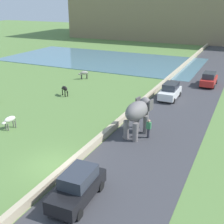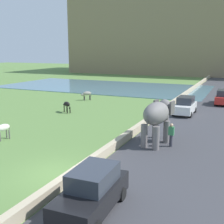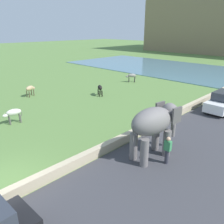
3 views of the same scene
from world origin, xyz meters
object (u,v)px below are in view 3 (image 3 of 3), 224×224
object	(u,v)px
elephant	(155,124)
person_beside_elephant	(167,150)
cow_white	(13,113)
cow_black	(100,88)
cow_tan	(30,89)
car_white	(223,102)
cow_grey	(131,76)

from	to	relation	value
elephant	person_beside_elephant	world-z (taller)	elephant
person_beside_elephant	cow_white	xyz separation A→B (m)	(-11.36, -3.41, -0.04)
cow_black	cow_tan	world-z (taller)	same
elephant	person_beside_elephant	xyz separation A→B (m)	(1.00, -0.13, -1.16)
elephant	car_white	distance (m)	10.46
cow_tan	person_beside_elephant	bearing A→B (deg)	-3.21
elephant	cow_tan	xyz separation A→B (m)	(-16.48, 0.85, -1.20)
car_white	cow_black	world-z (taller)	car_white
cow_white	cow_grey	bearing A→B (deg)	99.36
cow_black	cow_tan	xyz separation A→B (m)	(-5.12, -5.44, 0.00)
elephant	person_beside_elephant	bearing A→B (deg)	-7.29
car_white	person_beside_elephant	bearing A→B (deg)	-84.43
elephant	cow_tan	world-z (taller)	elephant
person_beside_elephant	cow_white	world-z (taller)	person_beside_elephant
elephant	cow_white	size ratio (longest dim) A/B	2.51
elephant	cow_grey	bearing A→B (deg)	133.86
cow_black	elephant	bearing A→B (deg)	-28.96
elephant	cow_grey	world-z (taller)	elephant
car_white	cow_black	distance (m)	12.06
car_white	cow_grey	size ratio (longest dim) A/B	3.26
cow_black	cow_white	world-z (taller)	same
car_white	cow_grey	bearing A→B (deg)	165.74
car_white	cow_tan	size ratio (longest dim) A/B	2.89
cow_grey	person_beside_elephant	bearing A→B (deg)	-44.32
car_white	cow_tan	bearing A→B (deg)	-149.89
cow_tan	cow_grey	distance (m)	13.30
cow_tan	cow_grey	bearing A→B (deg)	75.74
cow_grey	cow_black	bearing A→B (deg)	-76.14
cow_grey	cow_white	xyz separation A→B (m)	(2.85, -17.28, 0.00)
cow_white	cow_tan	bearing A→B (deg)	144.37
car_white	cow_tan	xyz separation A→B (m)	(-16.45, -9.54, -0.06)
cow_tan	cow_white	bearing A→B (deg)	-35.63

